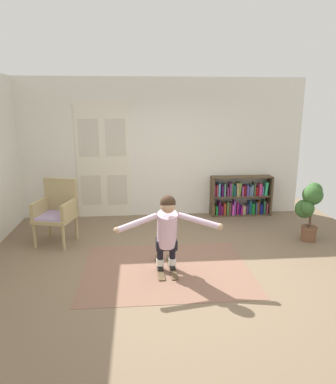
{
  "coord_description": "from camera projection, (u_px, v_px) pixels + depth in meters",
  "views": [
    {
      "loc": [
        -0.53,
        -4.88,
        2.36
      ],
      "look_at": [
        -0.07,
        0.37,
        1.05
      ],
      "focal_mm": 33.12,
      "sensor_mm": 36.0,
      "label": 1
    }
  ],
  "objects": [
    {
      "name": "rug",
      "position": [
        166.0,
        269.0,
        5.19
      ],
      "size": [
        2.43,
        1.89,
        0.01
      ],
      "primitive_type": "cube",
      "color": "#805C4A",
      "rests_on": "ground"
    },
    {
      "name": "ground_plane",
      "position": [
        175.0,
        265.0,
        5.33
      ],
      "size": [
        7.2,
        7.2,
        0.0
      ],
      "primitive_type": "plane",
      "color": "#77624B"
    },
    {
      "name": "person_skier",
      "position": [
        167.0,
        228.0,
        4.9
      ],
      "size": [
        1.45,
        0.54,
        1.11
      ],
      "color": "white",
      "rests_on": "skis_pair"
    },
    {
      "name": "bookshelf",
      "position": [
        240.0,
        198.0,
        7.69
      ],
      "size": [
        1.31,
        0.3,
        0.85
      ],
      "color": "brown",
      "rests_on": "ground"
    },
    {
      "name": "wicker_chair",
      "position": [
        57.0,
        210.0,
        6.13
      ],
      "size": [
        0.73,
        0.73,
        1.1
      ],
      "color": "tan",
      "rests_on": "ground"
    },
    {
      "name": "double_door",
      "position": [
        103.0,
        160.0,
        7.39
      ],
      "size": [
        1.22,
        0.05,
        2.45
      ],
      "color": "silver",
      "rests_on": "ground"
    },
    {
      "name": "back_wall",
      "position": [
        162.0,
        148.0,
        7.49
      ],
      "size": [
        6.0,
        0.1,
        2.9
      ],
      "primitive_type": "cube",
      "color": "silver",
      "rests_on": "ground"
    },
    {
      "name": "skis_pair",
      "position": [
        166.0,
        267.0,
        5.22
      ],
      "size": [
        0.29,
        0.73,
        0.07
      ],
      "color": "brown",
      "rests_on": "rug"
    },
    {
      "name": "potted_plant",
      "position": [
        310.0,
        205.0,
        6.2
      ],
      "size": [
        0.44,
        0.41,
        1.03
      ],
      "color": "brown",
      "rests_on": "ground"
    }
  ]
}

